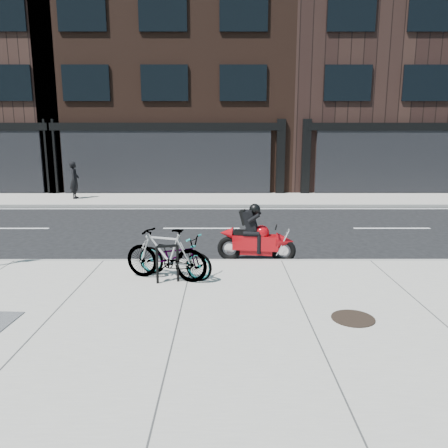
{
  "coord_description": "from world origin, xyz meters",
  "views": [
    {
      "loc": [
        0.7,
        -11.41,
        2.92
      ],
      "look_at": [
        0.71,
        -1.65,
        0.9
      ],
      "focal_mm": 35.0,
      "sensor_mm": 36.0,
      "label": 1
    }
  ],
  "objects_px": {
    "bike_rack": "(167,260)",
    "motorcycle": "(260,238)",
    "bicycle_front": "(175,256)",
    "bicycle_rear": "(166,254)",
    "pedestrian": "(75,180)",
    "manhole_cover": "(353,318)"
  },
  "relations": [
    {
      "from": "bicycle_rear",
      "to": "motorcycle",
      "type": "xyz_separation_m",
      "value": [
        1.95,
        1.67,
        -0.09
      ]
    },
    {
      "from": "bicycle_front",
      "to": "pedestrian",
      "type": "bearing_deg",
      "value": 51.82
    },
    {
      "from": "pedestrian",
      "to": "manhole_cover",
      "type": "relative_size",
      "value": 2.45
    },
    {
      "from": "pedestrian",
      "to": "motorcycle",
      "type": "bearing_deg",
      "value": -150.59
    },
    {
      "from": "bicycle_front",
      "to": "bicycle_rear",
      "type": "height_order",
      "value": "bicycle_rear"
    },
    {
      "from": "bicycle_rear",
      "to": "manhole_cover",
      "type": "bearing_deg",
      "value": 77.72
    },
    {
      "from": "bike_rack",
      "to": "bicycle_rear",
      "type": "xyz_separation_m",
      "value": [
        -0.05,
        0.16,
        0.08
      ]
    },
    {
      "from": "manhole_cover",
      "to": "motorcycle",
      "type": "bearing_deg",
      "value": 108.19
    },
    {
      "from": "bike_rack",
      "to": "pedestrian",
      "type": "bearing_deg",
      "value": 116.14
    },
    {
      "from": "bike_rack",
      "to": "pedestrian",
      "type": "distance_m",
      "value": 12.39
    },
    {
      "from": "bike_rack",
      "to": "motorcycle",
      "type": "relative_size",
      "value": 0.41
    },
    {
      "from": "bicycle_rear",
      "to": "manhole_cover",
      "type": "distance_m",
      "value": 3.65
    },
    {
      "from": "bicycle_front",
      "to": "motorcycle",
      "type": "xyz_separation_m",
      "value": [
        1.8,
        1.5,
        -0.01
      ]
    },
    {
      "from": "bike_rack",
      "to": "manhole_cover",
      "type": "height_order",
      "value": "bike_rack"
    },
    {
      "from": "pedestrian",
      "to": "manhole_cover",
      "type": "distance_m",
      "value": 15.41
    },
    {
      "from": "bike_rack",
      "to": "motorcycle",
      "type": "distance_m",
      "value": 2.64
    },
    {
      "from": "bicycle_rear",
      "to": "pedestrian",
      "type": "relative_size",
      "value": 1.05
    },
    {
      "from": "bicycle_front",
      "to": "pedestrian",
      "type": "relative_size",
      "value": 1.02
    },
    {
      "from": "manhole_cover",
      "to": "bicycle_rear",
      "type": "bearing_deg",
      "value": 149.14
    },
    {
      "from": "bicycle_front",
      "to": "bicycle_rear",
      "type": "distance_m",
      "value": 0.24
    },
    {
      "from": "bicycle_rear",
      "to": "motorcycle",
      "type": "distance_m",
      "value": 2.57
    },
    {
      "from": "bike_rack",
      "to": "motorcycle",
      "type": "height_order",
      "value": "motorcycle"
    }
  ]
}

